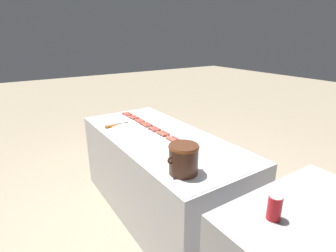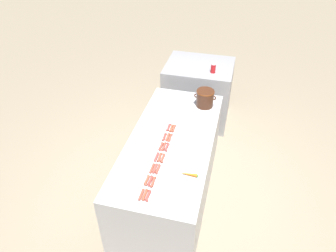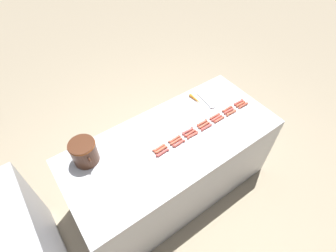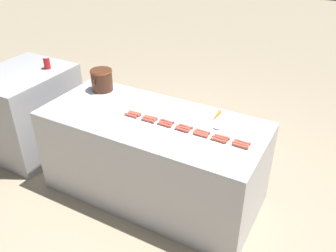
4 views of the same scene
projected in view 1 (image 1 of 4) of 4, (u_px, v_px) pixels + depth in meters
name	position (u px, v px, depth m)	size (l,w,h in m)	color
ground_plane	(161.00, 209.00, 2.80)	(20.00, 20.00, 0.00)	gray
griddle_counter	(160.00, 174.00, 2.67)	(0.88, 1.97, 0.84)	#BCBCC1
hot_dog_0	(130.00, 113.00, 3.20)	(0.02, 0.13, 0.02)	#AB4B38
hot_dog_1	(136.00, 117.00, 3.07)	(0.03, 0.13, 0.02)	#B1533A
hot_dog_2	(142.00, 120.00, 2.94)	(0.02, 0.13, 0.02)	#B84F3B
hot_dog_3	(150.00, 124.00, 2.82)	(0.03, 0.13, 0.02)	#B34741
hot_dog_4	(157.00, 128.00, 2.69)	(0.03, 0.13, 0.02)	#B3483A
hot_dog_5	(166.00, 133.00, 2.57)	(0.03, 0.13, 0.02)	#B5473D
hot_dog_6	(176.00, 138.00, 2.43)	(0.03, 0.13, 0.02)	#B1453F
hot_dog_7	(128.00, 114.00, 3.18)	(0.03, 0.13, 0.02)	#B75238
hot_dog_8	(134.00, 117.00, 3.05)	(0.03, 0.13, 0.02)	#AF453C
hot_dog_9	(140.00, 121.00, 2.93)	(0.03, 0.13, 0.02)	#B74D41
hot_dog_10	(147.00, 125.00, 2.80)	(0.03, 0.13, 0.02)	#AE513A
hot_dog_11	(155.00, 129.00, 2.67)	(0.03, 0.13, 0.02)	#B2483A
hot_dog_12	(163.00, 134.00, 2.55)	(0.03, 0.13, 0.02)	#B7503A
hot_dog_13	(172.00, 139.00, 2.42)	(0.03, 0.13, 0.02)	#B25239
hot_dog_14	(125.00, 114.00, 3.17)	(0.03, 0.13, 0.02)	#B8483F
hot_dog_15	(131.00, 118.00, 3.04)	(0.03, 0.13, 0.02)	#B84E3A
hot_dog_16	(138.00, 121.00, 2.91)	(0.03, 0.13, 0.02)	#B64C3C
hot_dog_17	(144.00, 125.00, 2.79)	(0.03, 0.13, 0.02)	#B24C38
hot_dog_18	(152.00, 130.00, 2.65)	(0.03, 0.13, 0.02)	#AB4741
hot_dog_19	(161.00, 134.00, 2.54)	(0.03, 0.13, 0.02)	#AD503C
hot_dog_20	(170.00, 139.00, 2.41)	(0.03, 0.13, 0.02)	#B6503A
bean_pot	(184.00, 158.00, 1.81)	(0.27, 0.21, 0.21)	#472616
serving_spoon	(122.00, 122.00, 2.89)	(0.27, 0.07, 0.02)	#B7B7BC
carrot	(113.00, 126.00, 2.76)	(0.18, 0.04, 0.03)	orange
soda_can	(274.00, 208.00, 1.23)	(0.07, 0.07, 0.13)	red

